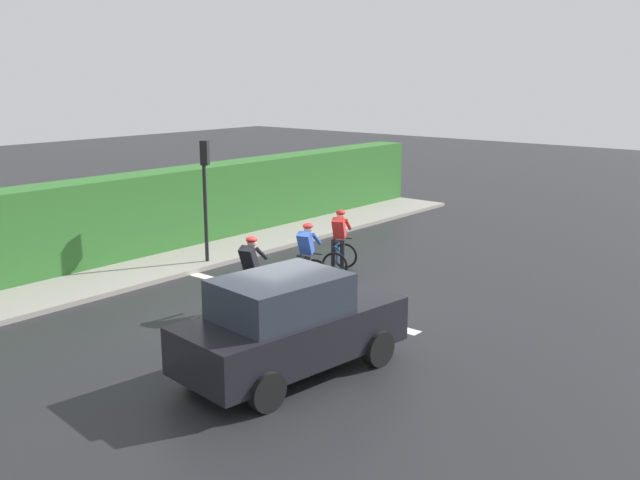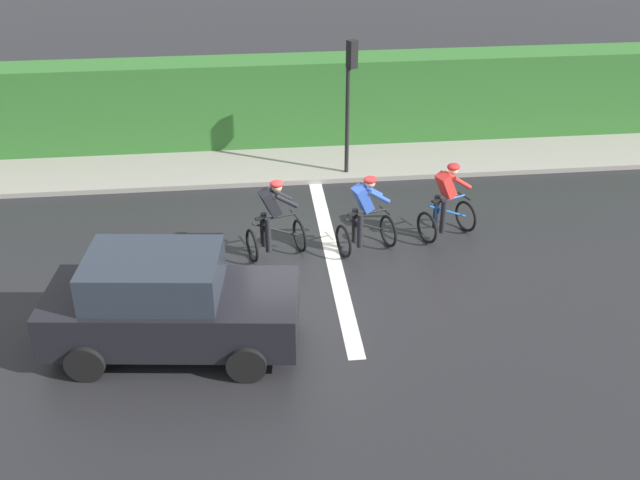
# 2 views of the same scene
# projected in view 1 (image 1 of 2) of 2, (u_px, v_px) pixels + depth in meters

# --- Properties ---
(ground_plane) EXTENTS (80.00, 80.00, 0.00)m
(ground_plane) POSITION_uv_depth(u_px,v_px,m) (273.00, 304.00, 16.00)
(ground_plane) COLOR black
(sidewalk_kerb) EXTENTS (2.80, 22.36, 0.12)m
(sidewalk_kerb) POSITION_uv_depth(u_px,v_px,m) (202.00, 252.00, 20.40)
(sidewalk_kerb) COLOR gray
(sidewalk_kerb) RESTS_ON ground
(stone_wall_low) EXTENTS (0.44, 22.36, 0.45)m
(stone_wall_low) POSITION_uv_depth(u_px,v_px,m) (182.00, 242.00, 20.93)
(stone_wall_low) COLOR tan
(stone_wall_low) RESTS_ON ground
(hedge_wall) EXTENTS (1.10, 22.36, 2.33)m
(hedge_wall) POSITION_uv_depth(u_px,v_px,m) (174.00, 209.00, 20.90)
(hedge_wall) COLOR #2D6628
(hedge_wall) RESTS_ON ground
(road_marking_stop_line) EXTENTS (7.00, 0.30, 0.01)m
(road_marking_stop_line) POSITION_uv_depth(u_px,v_px,m) (288.00, 299.00, 16.37)
(road_marking_stop_line) COLOR silver
(road_marking_stop_line) RESTS_ON ground
(cyclist_lead) EXTENTS (1.05, 1.26, 1.66)m
(cyclist_lead) POSITION_uv_depth(u_px,v_px,m) (340.00, 244.00, 18.28)
(cyclist_lead) COLOR black
(cyclist_lead) RESTS_ON ground
(cyclist_second) EXTENTS (0.98, 1.24, 1.66)m
(cyclist_second) POSITION_uv_depth(u_px,v_px,m) (307.00, 260.00, 16.69)
(cyclist_second) COLOR black
(cyclist_second) RESTS_ON ground
(cyclist_mid) EXTENTS (0.97, 1.23, 1.66)m
(cyclist_mid) POSITION_uv_depth(u_px,v_px,m) (250.00, 276.00, 15.33)
(cyclist_mid) COLOR black
(cyclist_mid) RESTS_ON ground
(car_black) EXTENTS (2.24, 4.27, 1.76)m
(car_black) POSITION_uv_depth(u_px,v_px,m) (290.00, 325.00, 12.14)
(car_black) COLOR black
(car_black) RESTS_ON ground
(traffic_light_near_crossing) EXTENTS (0.27, 0.29, 3.34)m
(traffic_light_near_crossing) POSITION_uv_depth(u_px,v_px,m) (205.00, 183.00, 18.81)
(traffic_light_near_crossing) COLOR black
(traffic_light_near_crossing) RESTS_ON ground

